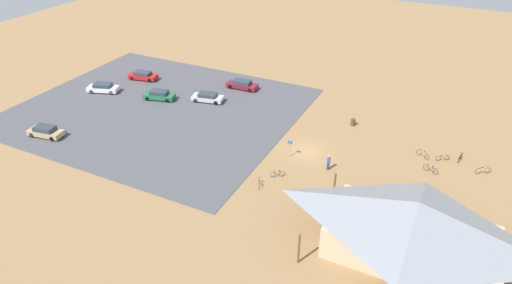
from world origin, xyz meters
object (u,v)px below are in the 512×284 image
(bike_pavilion, at_px, (413,226))
(bicycle_orange_near_sign, at_px, (443,158))
(lot_sign, at_px, (290,146))
(bicycle_purple_yard_left, at_px, (431,169))
(bicycle_yellow_yard_front, at_px, (423,154))
(trash_bin, at_px, (353,122))
(visitor_near_lot, at_px, (328,162))
(car_white_second_row, at_px, (103,88))
(bicycle_white_edge_south, at_px, (483,171))
(car_silver_mid_lot, at_px, (208,97))
(car_green_by_curb, at_px, (159,95))
(bicycle_red_yard_center, at_px, (278,174))
(car_maroon_aisle_side, at_px, (242,85))
(bicycle_silver_mid_cluster, at_px, (259,183))
(car_tan_far_end, at_px, (45,131))
(car_red_end_stall, at_px, (143,76))
(bicycle_black_front_row, at_px, (460,158))

(bike_pavilion, height_order, bicycle_orange_near_sign, bike_pavilion)
(lot_sign, xyz_separation_m, bicycle_purple_yard_left, (-15.06, -3.88, -1.02))
(bicycle_yellow_yard_front, relative_size, bicycle_orange_near_sign, 1.06)
(trash_bin, relative_size, bicycle_orange_near_sign, 0.62)
(bicycle_yellow_yard_front, bearing_deg, visitor_near_lot, 38.89)
(bike_pavilion, height_order, car_white_second_row, bike_pavilion)
(bicycle_yellow_yard_front, xyz_separation_m, bicycle_white_edge_south, (-6.42, 0.59, 0.02))
(car_silver_mid_lot, bearing_deg, car_green_by_curb, 21.06)
(lot_sign, xyz_separation_m, bicycle_orange_near_sign, (-16.00, -6.94, -1.07))
(bicycle_purple_yard_left, bearing_deg, car_white_second_row, -0.32)
(bicycle_red_yard_center, distance_m, visitor_near_lot, 5.82)
(car_maroon_aisle_side, bearing_deg, visitor_near_lot, 141.19)
(bicycle_silver_mid_cluster, bearing_deg, visitor_near_lot, -131.95)
(bicycle_yellow_yard_front, height_order, car_maroon_aisle_side, car_maroon_aisle_side)
(car_white_second_row, xyz_separation_m, car_tan_far_end, (-2.94, 13.28, 0.00))
(bicycle_purple_yard_left, bearing_deg, car_red_end_stall, -8.57)
(bicycle_black_front_row, height_order, visitor_near_lot, visitor_near_lot)
(bicycle_purple_yard_left, relative_size, car_silver_mid_lot, 0.35)
(car_green_by_curb, bearing_deg, bicycle_red_yard_center, 156.51)
(bicycle_yellow_yard_front, relative_size, visitor_near_lot, 0.84)
(car_red_end_stall, bearing_deg, bicycle_orange_near_sign, 175.40)
(bicycle_black_front_row, xyz_separation_m, bicycle_orange_near_sign, (1.76, 0.84, -0.03))
(bike_pavilion, relative_size, car_tan_far_end, 3.57)
(car_green_by_curb, bearing_deg, bicycle_orange_near_sign, -178.27)
(car_red_end_stall, bearing_deg, bicycle_purple_yard_left, 171.43)
(bicycle_silver_mid_cluster, relative_size, bicycle_white_edge_south, 0.96)
(bicycle_silver_mid_cluster, height_order, car_green_by_curb, car_green_by_curb)
(car_silver_mid_lot, relative_size, car_maroon_aisle_side, 0.99)
(bicycle_white_edge_south, bearing_deg, car_silver_mid_lot, -3.45)
(bicycle_yellow_yard_front, xyz_separation_m, car_tan_far_end, (42.72, 15.84, 0.37))
(bicycle_black_front_row, relative_size, car_maroon_aisle_side, 0.34)
(bike_pavilion, distance_m, bicycle_orange_near_sign, 17.34)
(car_silver_mid_lot, bearing_deg, bicycle_yellow_yard_front, 176.94)
(bicycle_black_front_row, bearing_deg, trash_bin, -12.02)
(bicycle_yellow_yard_front, height_order, bicycle_purple_yard_left, bicycle_purple_yard_left)
(bicycle_red_yard_center, bearing_deg, car_green_by_curb, -23.49)
(bicycle_silver_mid_cluster, relative_size, car_maroon_aisle_side, 0.31)
(visitor_near_lot, bearing_deg, car_white_second_row, -7.28)
(car_maroon_aisle_side, bearing_deg, car_silver_mid_lot, 68.61)
(car_silver_mid_lot, height_order, car_maroon_aisle_side, car_maroon_aisle_side)
(car_white_second_row, bearing_deg, bicycle_orange_near_sign, -176.66)
(bicycle_purple_yard_left, distance_m, bicycle_orange_near_sign, 3.20)
(car_white_second_row, bearing_deg, car_maroon_aisle_side, -150.47)
(car_red_end_stall, relative_size, visitor_near_lot, 2.59)
(bicycle_yellow_yard_front, distance_m, car_white_second_row, 45.73)
(bicycle_black_front_row, xyz_separation_m, car_tan_far_end, (46.66, 16.90, 0.36))
(bicycle_white_edge_south, xyz_separation_m, car_silver_mid_lot, (36.36, -2.19, 0.30))
(bicycle_red_yard_center, relative_size, car_red_end_stall, 0.29)
(bicycle_red_yard_center, distance_m, car_green_by_curb, 25.26)
(bicycle_black_front_row, distance_m, bicycle_silver_mid_cluster, 23.42)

